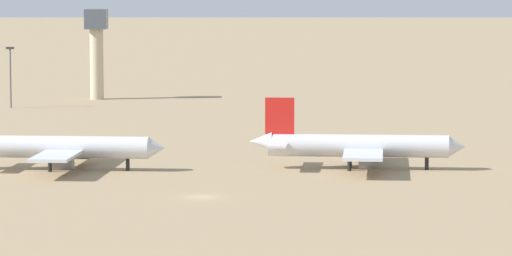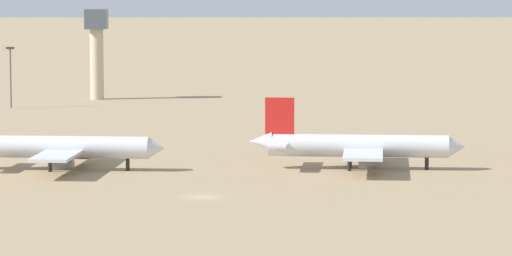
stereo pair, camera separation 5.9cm
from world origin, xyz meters
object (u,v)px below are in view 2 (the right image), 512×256
object	(u,v)px
control_tower	(97,45)
light_pole_mid	(11,72)
parked_jet_red_4	(356,146)
parked_jet_orange_3	(59,147)

from	to	relation	value
control_tower	light_pole_mid	distance (m)	28.99
control_tower	parked_jet_red_4	bearing A→B (deg)	-67.28
parked_jet_orange_3	control_tower	bearing A→B (deg)	98.25
parked_jet_orange_3	control_tower	distance (m)	131.57
parked_jet_orange_3	light_pole_mid	world-z (taller)	light_pole_mid
parked_jet_orange_3	light_pole_mid	size ratio (longest dim) A/B	2.41
parked_jet_orange_3	control_tower	size ratio (longest dim) A/B	1.53
parked_jet_orange_3	parked_jet_red_4	xyz separation A→B (m)	(45.51, 1.54, 0.06)
parked_jet_red_4	control_tower	size ratio (longest dim) A/B	1.56
parked_jet_red_4	light_pole_mid	size ratio (longest dim) A/B	2.45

